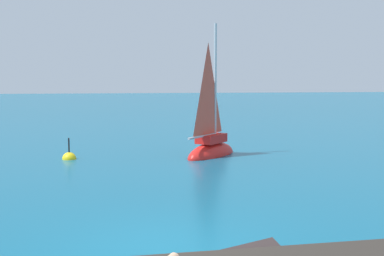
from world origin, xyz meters
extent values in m
plane|color=#0F5675|center=(0.00, 0.00, 0.00)|extent=(160.00, 160.00, 0.00)
ellipsoid|color=red|center=(2.78, 10.89, 0.00)|extent=(2.89, 3.08, 1.08)
cube|color=red|center=(2.78, 10.89, 0.72)|extent=(1.48, 1.54, 0.35)
cylinder|color=#B7B7BC|center=(2.97, 11.11, 3.00)|extent=(0.12, 0.12, 4.92)
cylinder|color=#B2B2B7|center=(2.32, 10.37, 0.89)|extent=(1.37, 1.54, 0.09)
pyramid|color=#DB4C38|center=(2.61, 10.69, 2.81)|extent=(1.08, 1.22, 3.74)
sphere|color=yellow|center=(-3.00, 10.75, 0.00)|extent=(0.56, 0.56, 0.56)
cylinder|color=black|center=(-3.00, 10.75, 0.55)|extent=(0.06, 0.06, 0.60)
camera|label=1|loc=(-0.72, -9.51, 3.39)|focal=46.94mm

